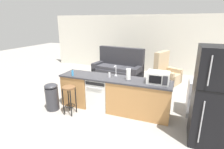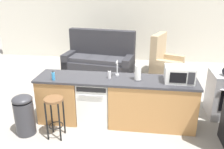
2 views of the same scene
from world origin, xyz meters
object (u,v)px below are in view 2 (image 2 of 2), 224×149
Objects in this scene: paper_towel_roll at (138,73)px; dish_soap_bottle at (53,76)px; microwave at (179,74)px; armchair at (164,63)px; trash_bin at (24,114)px; bar_stool at (55,109)px; soap_bottle at (109,75)px; couch at (100,60)px; dishwasher at (95,101)px.

paper_towel_roll is 1.51m from dish_soap_bottle.
microwave is 2.84m from armchair.
trash_bin is 0.62× the size of armchair.
bar_stool is 3.95m from armchair.
armchair is at bearing 66.36° from soap_bottle.
couch is at bearing -177.11° from armchair.
armchair is at bearing 2.89° from couch.
bar_stool is 0.35× the size of couch.
soap_bottle is 0.24× the size of bar_stool.
couch is at bearing 87.00° from bar_stool.
armchair is at bearing 61.57° from dishwasher.
paper_towel_roll is 0.13× the size of couch.
dishwasher is 1.68× the size of microwave.
bar_stool is at bearing -132.40° from dishwasher.
dish_soap_bottle is (-0.70, -0.22, 0.55)m from dishwasher.
armchair is (-0.02, 2.76, -0.69)m from microwave.
couch is at bearing 125.56° from microwave.
microwave is 0.68× the size of trash_bin.
microwave is at bearing 12.59° from trash_bin.
paper_towel_roll is at bearing 23.86° from bar_stool.
couch is 1.76× the size of armchair.
paper_towel_roll reaches higher than soap_bottle.
microwave is 1.23m from soap_bottle.
microwave reaches higher than dish_soap_bottle.
paper_towel_roll is 3.00m from couch.
dishwasher is at bearing -81.64° from couch.
armchair is at bearing 58.65° from bar_stool.
paper_towel_roll reaches higher than trash_bin.
dish_soap_bottle is (-2.21, -0.21, -0.07)m from microwave.
couch is at bearing 113.89° from paper_towel_roll.
soap_bottle is (0.28, -0.00, 0.55)m from dishwasher.
microwave is at bearing -54.44° from couch.
dishwasher is at bearing 17.21° from dish_soap_bottle.
armchair reaches higher than dishwasher.
armchair is (2.63, 3.35, -0.03)m from trash_bin.
microwave reaches higher than bar_stool.
microwave is at bearing -89.57° from armchair.
couch reaches higher than trash_bin.
paper_towel_roll is 1.57m from bar_stool.
microwave is (1.51, -0.00, 0.62)m from dishwasher.
microwave is 0.24× the size of couch.
armchair reaches higher than dish_soap_bottle.
couch reaches higher than dishwasher.
dish_soap_bottle is at bearing -167.86° from soap_bottle.
armchair is (0.70, 2.77, -0.69)m from paper_towel_roll.
dishwasher is at bearing -118.43° from armchair.
trash_bin is (-1.42, -0.59, -0.59)m from soap_bottle.
dish_soap_bottle is at bearing -162.79° from dishwasher.
dish_soap_bottle reaches higher than dishwasher.
couch is (-0.67, 2.67, -0.58)m from soap_bottle.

